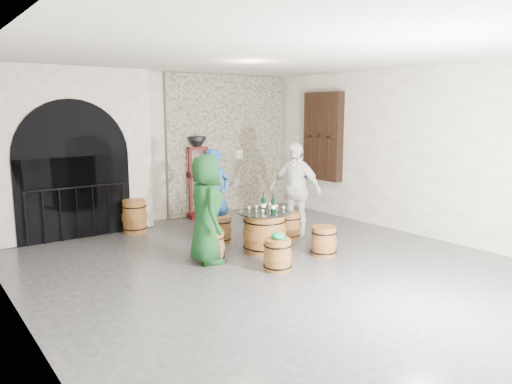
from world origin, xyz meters
TOP-DOWN VIEW (x-y plane):
  - ground at (0.00, 0.00)m, footprint 8.00×8.00m
  - wall_back at (0.00, 4.00)m, footprint 8.00×0.00m
  - wall_left at (-3.50, 0.00)m, footprint 0.00×8.00m
  - wall_right at (3.50, 0.00)m, footprint 0.00×8.00m
  - ceiling at (0.00, 0.00)m, footprint 8.00×8.00m
  - stone_facing_panel at (1.80, 3.94)m, footprint 3.20×0.12m
  - arched_opening at (-1.90, 3.74)m, footprint 3.10×0.60m
  - shuttered_window at (3.38, 2.40)m, footprint 0.23×1.10m
  - barrel_table at (0.41, 0.69)m, footprint 0.90×0.90m
  - barrel_stool_left at (-0.59, 0.78)m, footprint 0.44×0.44m
  - barrel_stool_far at (0.11, 1.65)m, footprint 0.44×0.44m
  - barrel_stool_right at (1.32, 1.12)m, footprint 0.44×0.44m
  - barrel_stool_near_right at (1.07, -0.06)m, footprint 0.44×0.44m
  - barrel_stool_near_left at (-0.03, -0.21)m, footprint 0.44×0.44m
  - green_cap at (-0.03, -0.21)m, footprint 0.25×0.20m
  - person_green at (-0.67, 0.78)m, footprint 0.77×0.96m
  - person_blue at (0.09, 1.73)m, footprint 0.68×0.50m
  - person_white at (1.54, 1.22)m, footprint 0.81×1.14m
  - wine_bottle_left at (0.43, 0.75)m, footprint 0.08×0.08m
  - wine_bottle_center at (0.49, 0.56)m, footprint 0.08×0.08m
  - wine_bottle_right at (0.44, 0.77)m, footprint 0.08×0.08m
  - tasting_glass_a at (0.23, 0.50)m, footprint 0.05×0.05m
  - tasting_glass_b at (0.67, 0.69)m, footprint 0.05×0.05m
  - tasting_glass_c at (0.34, 0.84)m, footprint 0.05×0.05m
  - tasting_glass_d at (0.66, 0.87)m, footprint 0.05×0.05m
  - tasting_glass_e at (0.68, 0.51)m, footprint 0.05×0.05m
  - tasting_glass_f at (0.19, 0.84)m, footprint 0.05×0.05m
  - side_barrel at (-0.86, 3.26)m, footprint 0.49×0.49m
  - corking_press at (0.85, 3.70)m, footprint 0.76×0.46m
  - control_box at (2.05, 3.86)m, footprint 0.18×0.10m

SIDE VIEW (x-z plane):
  - ground at x=0.00m, z-range 0.00..0.00m
  - barrel_stool_left at x=-0.59m, z-range 0.00..0.49m
  - barrel_stool_far at x=0.11m, z-range 0.00..0.49m
  - barrel_stool_right at x=1.32m, z-range 0.00..0.49m
  - barrel_stool_near_right at x=1.07m, z-range 0.00..0.49m
  - barrel_stool_near_left at x=-0.03m, z-range 0.00..0.49m
  - side_barrel at x=-0.86m, z-range 0.00..0.65m
  - barrel_table at x=0.41m, z-range 0.00..0.69m
  - green_cap at x=-0.03m, z-range 0.48..0.59m
  - tasting_glass_a at x=0.23m, z-range 0.70..0.79m
  - tasting_glass_b at x=0.67m, z-range 0.70..0.79m
  - tasting_glass_c at x=0.34m, z-range 0.70..0.79m
  - tasting_glass_d at x=0.66m, z-range 0.70..0.79m
  - tasting_glass_e at x=0.68m, z-range 0.70..0.79m
  - tasting_glass_f at x=0.19m, z-range 0.70..0.79m
  - wine_bottle_left at x=0.43m, z-range 0.66..0.99m
  - wine_bottle_center at x=0.49m, z-range 0.66..0.99m
  - wine_bottle_right at x=0.44m, z-range 0.66..0.99m
  - person_blue at x=0.09m, z-range 0.00..1.71m
  - person_green at x=-0.67m, z-range 0.00..1.72m
  - person_white at x=1.54m, z-range 0.00..1.79m
  - corking_press at x=0.85m, z-range 0.15..1.97m
  - control_box at x=2.05m, z-range 1.24..1.46m
  - arched_opening at x=-1.90m, z-range -0.01..3.18m
  - wall_back at x=0.00m, z-range -2.40..5.60m
  - wall_left at x=-3.50m, z-range -2.40..5.60m
  - wall_right at x=3.50m, z-range -2.40..5.60m
  - stone_facing_panel at x=1.80m, z-range 0.01..3.19m
  - shuttered_window at x=3.38m, z-range 0.80..2.80m
  - ceiling at x=0.00m, z-range 3.20..3.20m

